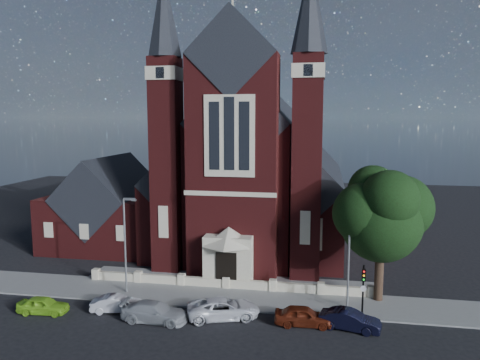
{
  "coord_description": "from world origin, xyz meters",
  "views": [
    {
      "loc": [
        7.97,
        -31.17,
        14.57
      ],
      "look_at": [
        0.19,
        12.0,
        8.69
      ],
      "focal_mm": 35.0,
      "sensor_mm": 36.0,
      "label": 1
    }
  ],
  "objects_px": {
    "car_silver_b": "(155,312)",
    "car_white_suv": "(223,308)",
    "street_lamp_right": "(350,251)",
    "car_navy": "(350,320)",
    "parish_hall": "(110,210)",
    "traffic_signal": "(363,284)",
    "car_lime_van": "(43,305)",
    "car_silver_a": "(117,304)",
    "street_tree": "(383,217)",
    "street_lamp_left": "(126,240)",
    "car_dark_red": "(303,316)",
    "church": "(255,172)"
  },
  "relations": [
    {
      "from": "street_tree",
      "to": "car_white_suv",
      "type": "relative_size",
      "value": 2.02
    },
    {
      "from": "street_tree",
      "to": "car_silver_a",
      "type": "xyz_separation_m",
      "value": [
        -19.76,
        -5.38,
        -6.33
      ]
    },
    {
      "from": "traffic_signal",
      "to": "car_silver_a",
      "type": "bearing_deg",
      "value": -173.42
    },
    {
      "from": "church",
      "to": "car_silver_a",
      "type": "bearing_deg",
      "value": -107.58
    },
    {
      "from": "church",
      "to": "car_dark_red",
      "type": "relative_size",
      "value": 8.56
    },
    {
      "from": "church",
      "to": "street_tree",
      "type": "relative_size",
      "value": 3.26
    },
    {
      "from": "church",
      "to": "car_silver_b",
      "type": "bearing_deg",
      "value": -98.95
    },
    {
      "from": "church",
      "to": "traffic_signal",
      "type": "distance_m",
      "value": 23.94
    },
    {
      "from": "parish_hall",
      "to": "street_tree",
      "type": "relative_size",
      "value": 1.14
    },
    {
      "from": "car_silver_a",
      "to": "car_silver_b",
      "type": "height_order",
      "value": "car_silver_b"
    },
    {
      "from": "street_lamp_right",
      "to": "car_navy",
      "type": "distance_m",
      "value": 5.33
    },
    {
      "from": "church",
      "to": "car_dark_red",
      "type": "height_order",
      "value": "church"
    },
    {
      "from": "car_white_suv",
      "to": "car_dark_red",
      "type": "height_order",
      "value": "car_white_suv"
    },
    {
      "from": "parish_hall",
      "to": "traffic_signal",
      "type": "distance_m",
      "value": 31.2
    },
    {
      "from": "car_lime_van",
      "to": "car_white_suv",
      "type": "distance_m",
      "value": 13.54
    },
    {
      "from": "car_silver_b",
      "to": "car_white_suv",
      "type": "bearing_deg",
      "value": -70.44
    },
    {
      "from": "street_lamp_right",
      "to": "street_lamp_left",
      "type": "bearing_deg",
      "value": 180.0
    },
    {
      "from": "street_lamp_left",
      "to": "car_silver_b",
      "type": "xyz_separation_m",
      "value": [
        4.17,
        -4.78,
        -3.89
      ]
    },
    {
      "from": "street_lamp_left",
      "to": "traffic_signal",
      "type": "bearing_deg",
      "value": -4.76
    },
    {
      "from": "car_lime_van",
      "to": "traffic_signal",
      "type": "bearing_deg",
      "value": -86.24
    },
    {
      "from": "street_lamp_right",
      "to": "traffic_signal",
      "type": "relative_size",
      "value": 2.02
    },
    {
      "from": "street_lamp_right",
      "to": "car_lime_van",
      "type": "bearing_deg",
      "value": -167.65
    },
    {
      "from": "traffic_signal",
      "to": "street_lamp_right",
      "type": "bearing_deg",
      "value": 120.01
    },
    {
      "from": "street_tree",
      "to": "street_lamp_left",
      "type": "height_order",
      "value": "street_tree"
    },
    {
      "from": "street_lamp_left",
      "to": "car_dark_red",
      "type": "height_order",
      "value": "street_lamp_left"
    },
    {
      "from": "traffic_signal",
      "to": "car_dark_red",
      "type": "height_order",
      "value": "traffic_signal"
    },
    {
      "from": "church",
      "to": "street_tree",
      "type": "xyz_separation_m",
      "value": [
        12.6,
        -17.23,
        -1.23
      ]
    },
    {
      "from": "parish_hall",
      "to": "car_dark_red",
      "type": "distance_m",
      "value": 28.96
    },
    {
      "from": "car_dark_red",
      "to": "car_navy",
      "type": "xyz_separation_m",
      "value": [
        3.19,
        -0.11,
        -0.01
      ]
    },
    {
      "from": "church",
      "to": "parish_hall",
      "type": "xyz_separation_m",
      "value": [
        -16.0,
        -4.94,
        -4.17
      ]
    },
    {
      "from": "street_lamp_left",
      "to": "church",
      "type": "bearing_deg",
      "value": 67.34
    },
    {
      "from": "street_tree",
      "to": "car_silver_a",
      "type": "height_order",
      "value": "street_tree"
    },
    {
      "from": "street_lamp_right",
      "to": "car_silver_a",
      "type": "bearing_deg",
      "value": -167.99
    },
    {
      "from": "traffic_signal",
      "to": "car_lime_van",
      "type": "bearing_deg",
      "value": -171.85
    },
    {
      "from": "parish_hall",
      "to": "traffic_signal",
      "type": "relative_size",
      "value": 3.05
    },
    {
      "from": "church",
      "to": "car_navy",
      "type": "bearing_deg",
      "value": -66.09
    },
    {
      "from": "church",
      "to": "car_white_suv",
      "type": "distance_m",
      "value": 23.5
    },
    {
      "from": "street_lamp_right",
      "to": "car_white_suv",
      "type": "distance_m",
      "value": 10.43
    },
    {
      "from": "street_tree",
      "to": "car_silver_b",
      "type": "bearing_deg",
      "value": -158.34
    },
    {
      "from": "street_lamp_left",
      "to": "car_white_suv",
      "type": "relative_size",
      "value": 1.53
    },
    {
      "from": "parish_hall",
      "to": "church",
      "type": "bearing_deg",
      "value": 17.16
    },
    {
      "from": "street_lamp_left",
      "to": "car_white_suv",
      "type": "distance_m",
      "value": 10.26
    },
    {
      "from": "car_lime_van",
      "to": "car_dark_red",
      "type": "distance_m",
      "value": 19.32
    },
    {
      "from": "parish_hall",
      "to": "car_white_suv",
      "type": "distance_m",
      "value": 24.49
    },
    {
      "from": "street_lamp_right",
      "to": "car_white_suv",
      "type": "relative_size",
      "value": 1.53
    },
    {
      "from": "traffic_signal",
      "to": "car_lime_van",
      "type": "xyz_separation_m",
      "value": [
        -23.45,
        -3.36,
        -1.94
      ]
    },
    {
      "from": "car_silver_b",
      "to": "car_silver_a",
      "type": "bearing_deg",
      "value": 74.61
    },
    {
      "from": "car_lime_van",
      "to": "car_white_suv",
      "type": "relative_size",
      "value": 0.71
    },
    {
      "from": "car_silver_b",
      "to": "car_white_suv",
      "type": "xyz_separation_m",
      "value": [
        4.73,
        1.45,
        0.03
      ]
    },
    {
      "from": "street_tree",
      "to": "street_lamp_left",
      "type": "xyz_separation_m",
      "value": [
        -20.51,
        -1.71,
        -2.36
      ]
    }
  ]
}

